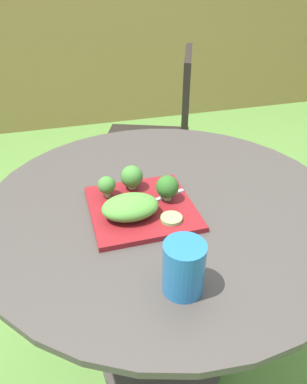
{
  "coord_description": "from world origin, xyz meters",
  "views": [
    {
      "loc": [
        -0.25,
        -0.75,
        1.25
      ],
      "look_at": [
        -0.04,
        -0.01,
        0.75
      ],
      "focal_mm": 33.72,
      "sensor_mm": 36.0,
      "label": 1
    }
  ],
  "objects_px": {
    "salad_plate": "(142,208)",
    "drinking_glass": "(184,270)",
    "patio_chair": "(163,129)",
    "fork": "(156,201)"
  },
  "relations": [
    {
      "from": "salad_plate",
      "to": "drinking_glass",
      "type": "distance_m",
      "value": 0.28
    },
    {
      "from": "patio_chair",
      "to": "drinking_glass",
      "type": "relative_size",
      "value": 8.26
    },
    {
      "from": "drinking_glass",
      "to": "fork",
      "type": "relative_size",
      "value": 0.72
    },
    {
      "from": "salad_plate",
      "to": "fork",
      "type": "distance_m",
      "value": 0.04
    },
    {
      "from": "patio_chair",
      "to": "salad_plate",
      "type": "height_order",
      "value": "patio_chair"
    },
    {
      "from": "patio_chair",
      "to": "salad_plate",
      "type": "relative_size",
      "value": 3.5
    },
    {
      "from": "patio_chair",
      "to": "fork",
      "type": "relative_size",
      "value": 5.92
    },
    {
      "from": "salad_plate",
      "to": "fork",
      "type": "relative_size",
      "value": 1.69
    },
    {
      "from": "patio_chair",
      "to": "salad_plate",
      "type": "distance_m",
      "value": 0.99
    },
    {
      "from": "salad_plate",
      "to": "drinking_glass",
      "type": "xyz_separation_m",
      "value": [
        0.01,
        -0.27,
        0.04
      ]
    }
  ]
}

